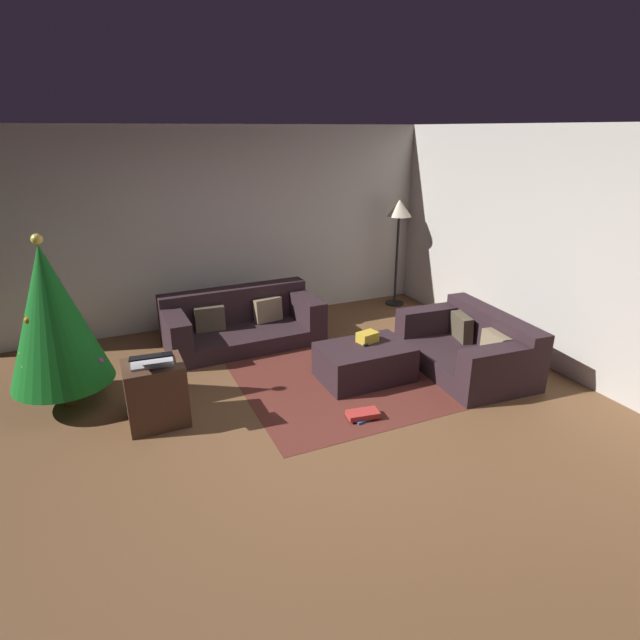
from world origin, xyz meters
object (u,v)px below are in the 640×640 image
couch_right (471,348)px  corner_lamp (399,216)px  gift_box (368,337)px  book_stack (363,415)px  tv_remote (364,343)px  side_table (156,393)px  couch_left (241,323)px  ottoman (364,362)px  laptop (152,360)px  christmas_tree (52,316)px

couch_right → corner_lamp: bearing=-6.7°
gift_box → book_stack: bearing=-120.9°
tv_remote → side_table: 2.18m
couch_left → book_stack: bearing=101.5°
gift_box → side_table: bearing=-177.7°
ottoman → laptop: size_ratio=2.39×
tv_remote → book_stack: bearing=-107.5°
christmas_tree → couch_left: bearing=23.1°
couch_left → laptop: 2.05m
couch_left → corner_lamp: bearing=-171.2°
christmas_tree → side_table: size_ratio=2.85×
book_stack → couch_right: bearing=15.4°
tv_remote → book_stack: size_ratio=0.51×
tv_remote → book_stack: 0.95m
laptop → book_stack: (1.75, -0.67, -0.61)m
tv_remote → side_table: side_table is taller
ottoman → side_table: bearing=179.9°
ottoman → laptop: bearing=-178.6°
couch_left → book_stack: size_ratio=6.07×
couch_right → book_stack: couch_right is taller
couch_left → book_stack: couch_left is taller
couch_right → gift_box: 1.20m
ottoman → gift_box: gift_box is taller
tv_remote → laptop: size_ratio=0.40×
tv_remote → christmas_tree: 3.06m
tv_remote → gift_box: bearing=42.6°
gift_box → laptop: bearing=-176.3°
laptop → gift_box: bearing=3.7°
couch_right → ottoman: couch_right is taller
couch_right → side_table: 3.37m
laptop → christmas_tree: bearing=135.8°
gift_box → side_table: (-2.23, -0.09, -0.14)m
book_stack → couch_left: bearing=103.1°
christmas_tree → laptop: bearing=-44.2°
christmas_tree → side_table: christmas_tree is taller
ottoman → side_table: size_ratio=1.61×
ottoman → christmas_tree: size_ratio=0.57×
couch_right → book_stack: 1.68m
couch_left → laptop: (-1.23, -1.59, 0.40)m
ottoman → couch_left: bearing=121.2°
corner_lamp → book_stack: bearing=-126.8°
corner_lamp → gift_box: bearing=-129.1°
gift_box → book_stack: gift_box is taller
book_stack → corner_lamp: bearing=53.2°
christmas_tree → book_stack: (2.52, -1.41, -0.89)m
corner_lamp → tv_remote: bearing=-129.6°
christmas_tree → couch_right: bearing=-13.2°
tv_remote → corner_lamp: 2.71m
couch_right → corner_lamp: size_ratio=0.99×
book_stack → tv_remote: bearing=61.2°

